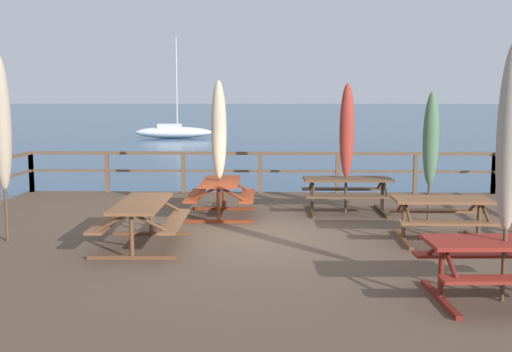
% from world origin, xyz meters
% --- Properties ---
extents(ground_plane, '(600.00, 600.00, 0.00)m').
position_xyz_m(ground_plane, '(0.00, 0.00, 0.00)').
color(ground_plane, navy).
extents(wooden_deck, '(12.53, 10.37, 0.65)m').
position_xyz_m(wooden_deck, '(0.00, 0.00, 0.32)').
color(wooden_deck, brown).
rests_on(wooden_deck, ground).
extents(railing_waterside_far, '(12.33, 0.10, 1.09)m').
position_xyz_m(railing_waterside_far, '(0.00, 5.04, 1.40)').
color(railing_waterside_far, brown).
rests_on(railing_waterside_far, wooden_deck).
extents(picnic_table_front_left, '(1.93, 1.44, 0.78)m').
position_xyz_m(picnic_table_front_left, '(1.96, 2.31, 1.21)').
color(picnic_table_front_left, brown).
rests_on(picnic_table_front_left, wooden_deck).
extents(picnic_table_mid_left, '(1.44, 2.06, 0.78)m').
position_xyz_m(picnic_table_mid_left, '(-1.88, -0.84, 1.21)').
color(picnic_table_mid_left, brown).
rests_on(picnic_table_mid_left, wooden_deck).
extents(picnic_table_front_right, '(1.84, 1.47, 0.78)m').
position_xyz_m(picnic_table_front_right, '(3.11, -3.47, 1.20)').
color(picnic_table_front_right, maroon).
rests_on(picnic_table_front_right, wooden_deck).
extents(picnic_table_mid_centre, '(1.41, 1.79, 0.78)m').
position_xyz_m(picnic_table_mid_centre, '(-0.77, 1.84, 1.20)').
color(picnic_table_mid_centre, '#993819').
rests_on(picnic_table_mid_centre, wooden_deck).
extents(picnic_table_mid_right, '(1.68, 1.42, 0.78)m').
position_xyz_m(picnic_table_mid_right, '(3.27, -0.34, 1.20)').
color(picnic_table_mid_right, brown).
rests_on(picnic_table_mid_right, wooden_deck).
extents(patio_umbrella_tall_back_left, '(0.32, 0.32, 2.81)m').
position_xyz_m(patio_umbrella_tall_back_left, '(1.92, 2.25, 2.44)').
color(patio_umbrella_tall_back_left, '#4C3828').
rests_on(patio_umbrella_tall_back_left, wooden_deck).
extents(patio_umbrella_short_back, '(0.32, 0.32, 3.17)m').
position_xyz_m(patio_umbrella_short_back, '(3.16, -3.49, 2.66)').
color(patio_umbrella_short_back, '#4C3828').
rests_on(patio_umbrella_short_back, wooden_deck).
extents(patio_umbrella_tall_back_right, '(0.32, 0.32, 2.86)m').
position_xyz_m(patio_umbrella_tall_back_right, '(-0.80, 1.76, 2.47)').
color(patio_umbrella_tall_back_right, '#4C3828').
rests_on(patio_umbrella_tall_back_right, wooden_deck).
extents(patio_umbrella_tall_mid_right, '(0.32, 0.32, 2.62)m').
position_xyz_m(patio_umbrella_tall_mid_right, '(3.51, 1.44, 2.31)').
color(patio_umbrella_tall_mid_right, '#4C3828').
rests_on(patio_umbrella_tall_mid_right, wooden_deck).
extents(patio_umbrella_tall_front, '(0.32, 0.32, 3.24)m').
position_xyz_m(patio_umbrella_tall_front, '(-4.33, -0.55, 2.71)').
color(patio_umbrella_tall_front, '#4C3828').
rests_on(patio_umbrella_tall_front, wooden_deck).
extents(sailboat_distant, '(6.06, 1.91, 7.72)m').
position_xyz_m(sailboat_distant, '(-7.42, 36.38, 0.51)').
color(sailboat_distant, white).
rests_on(sailboat_distant, ground).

